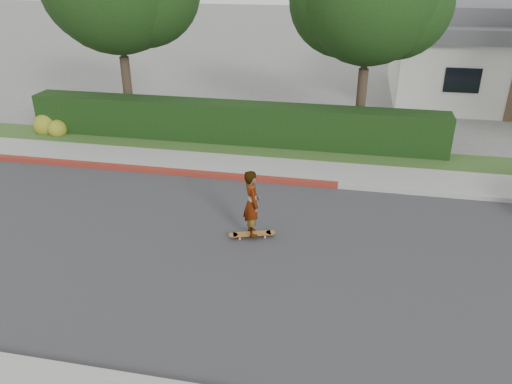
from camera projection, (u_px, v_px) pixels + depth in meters
ground at (284, 259)px, 11.33m from camera, size 120.00×120.00×0.00m
road at (284, 259)px, 11.33m from camera, size 60.00×8.00×0.01m
curb_far at (304, 183)px, 14.92m from camera, size 60.00×0.20×0.15m
curb_red_section at (147, 170)px, 15.80m from camera, size 12.00×0.21×0.15m
sidewalk_far at (307, 171)px, 15.72m from camera, size 60.00×1.60×0.12m
planting_strip at (312, 154)px, 17.14m from camera, size 60.00×1.60×0.10m
hedge at (231, 123)px, 17.90m from camera, size 15.00×1.00×1.50m
flowering_shrub at (50, 126)px, 18.91m from camera, size 1.40×1.00×0.90m
house at (506, 53)px, 23.13m from camera, size 10.60×8.60×4.30m
skateboard at (252, 234)px, 12.15m from camera, size 1.16×0.58×0.11m
skateboarder at (252, 203)px, 11.78m from camera, size 0.62×0.72×1.66m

